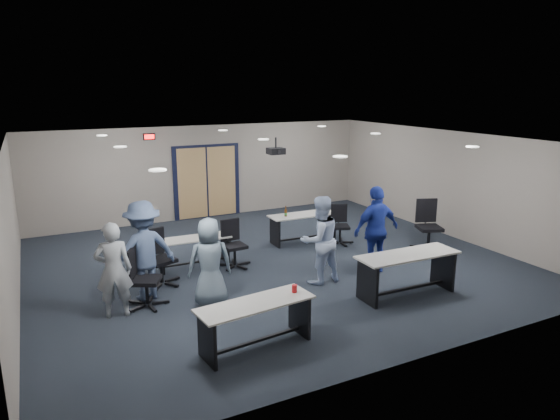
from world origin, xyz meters
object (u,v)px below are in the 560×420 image
chair_back_d (340,225)px  chair_loose_left (146,278)px  table_front_left (256,317)px  person_gray (114,270)px  table_back_right (303,223)px  chair_back_a (161,258)px  table_back_left (194,247)px  chair_loose_right (429,226)px  person_back (144,251)px  person_navy (376,230)px  chair_back_b (235,244)px  person_lightblue (320,240)px  table_front_right (407,267)px  person_plaid (210,262)px

chair_back_d → chair_loose_left: (-5.03, -1.49, 0.05)m
table_front_left → person_gray: size_ratio=1.11×
table_back_right → chair_back_a: (-3.83, -1.21, 0.06)m
table_back_left → person_gray: bearing=-135.8°
chair_back_a → chair_back_d: size_ratio=1.14×
chair_loose_right → person_gray: 7.18m
table_back_right → chair_loose_left: size_ratio=1.64×
chair_loose_left → person_back: 0.53m
chair_back_a → person_navy: 4.37m
chair_back_a → chair_back_b: chair_back_a is taller
chair_back_d → person_back: person_back is taller
table_back_left → person_lightblue: (1.96, -1.97, 0.44)m
table_back_right → person_navy: bearing=-81.0°
chair_loose_right → person_lightblue: size_ratio=0.69×
person_navy → table_back_right: bearing=-83.8°
table_back_left → chair_back_d: 3.69m
table_back_right → person_back: bearing=-156.5°
table_front_right → person_gray: size_ratio=1.21×
table_front_left → table_back_right: (3.17, 4.24, -0.01)m
table_front_right → person_gray: person_gray is taller
table_back_right → chair_back_d: bearing=-36.9°
chair_loose_right → chair_back_d: bearing=160.0°
person_back → table_front_right: bearing=145.2°
person_back → table_front_left: bearing=103.1°
table_front_right → person_gray: (-4.98, 1.50, 0.28)m
table_front_right → person_plaid: bearing=161.5°
table_back_right → person_gray: size_ratio=1.06×
person_plaid → person_back: person_back is taller
table_back_right → chair_back_b: 2.37m
table_front_left → table_front_right: size_ratio=0.92×
table_front_right → chair_back_a: 4.69m
person_plaid → person_lightblue: person_lightblue is taller
chair_loose_right → table_front_right: bearing=-120.4°
person_gray → chair_loose_left: bearing=-154.9°
chair_back_a → person_plaid: bearing=-84.4°
table_front_left → table_front_right: table_front_left is taller
table_front_left → person_gray: 2.65m
person_lightblue → chair_back_d: bearing=-137.0°
table_front_right → table_back_right: bearing=93.4°
chair_back_a → person_back: person_back is taller
table_back_right → person_gray: person_gray is taller
chair_back_b → chair_back_d: 2.94m
table_back_left → table_front_right: bearing=-44.4°
chair_back_b → person_plaid: bearing=-127.9°
person_gray → person_lightblue: bearing=-173.8°
table_back_left → chair_back_a: chair_back_a is taller
table_front_right → table_front_left: bearing=-169.5°
table_back_left → person_navy: bearing=-29.4°
person_gray → chair_back_b: bearing=-144.1°
chair_back_a → chair_back_b: size_ratio=1.08×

